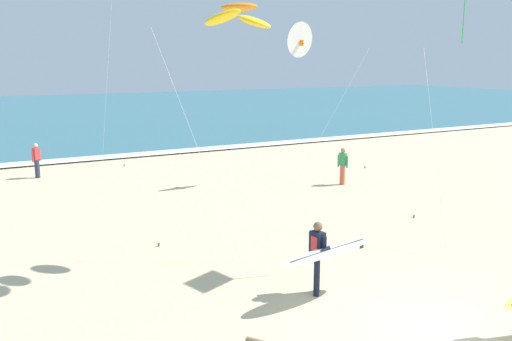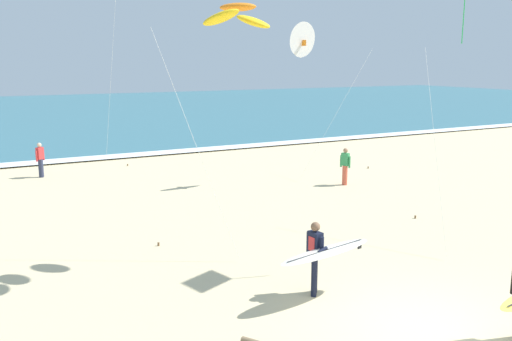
# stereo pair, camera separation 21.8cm
# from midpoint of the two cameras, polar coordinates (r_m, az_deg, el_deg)

# --- Properties ---
(ground_plane) EXTENTS (160.00, 160.00, 0.00)m
(ground_plane) POSITION_cam_midpoint_polar(r_m,az_deg,el_deg) (11.89, 17.75, -15.29)
(ground_plane) COLOR beige
(ocean_water) EXTENTS (160.00, 60.00, 0.08)m
(ocean_water) POSITION_cam_midpoint_polar(r_m,az_deg,el_deg) (60.30, -21.15, 5.59)
(ocean_water) COLOR #336B7A
(ocean_water) RESTS_ON ground
(shoreline_foam) EXTENTS (160.00, 1.40, 0.01)m
(shoreline_foam) POSITION_cam_midpoint_polar(r_m,az_deg,el_deg) (31.31, -13.65, 1.52)
(shoreline_foam) COLOR white
(shoreline_foam) RESTS_ON ocean_water
(surfer_lead) EXTENTS (2.52, 1.05, 1.71)m
(surfer_lead) POSITION_cam_midpoint_polar(r_m,az_deg,el_deg) (12.41, 6.44, -8.40)
(surfer_lead) COLOR black
(surfer_lead) RESTS_ON ground
(kite_arc_amber_near) EXTENTS (2.67, 3.26, 6.59)m
(kite_arc_amber_near) POSITION_cam_midpoint_polar(r_m,az_deg,el_deg) (13.86, -2.26, 15.67)
(kite_arc_amber_near) COLOR yellow
(kite_arc_amber_near) RESTS_ON ground
(kite_delta_ivory_high) EXTENTS (5.45, 1.39, 6.82)m
(kite_delta_ivory_high) POSITION_cam_midpoint_polar(r_m,az_deg,el_deg) (23.66, 4.22, 13.30)
(kite_delta_ivory_high) COLOR white
(kite_delta_ivory_high) RESTS_ON ground
(bystander_green_top) EXTENTS (0.29, 0.47, 1.59)m
(bystander_green_top) POSITION_cam_midpoint_polar(r_m,az_deg,el_deg) (23.77, 8.69, 0.47)
(bystander_green_top) COLOR #D8593F
(bystander_green_top) RESTS_ON ground
(bystander_red_top) EXTENTS (0.41, 0.34, 1.59)m
(bystander_red_top) POSITION_cam_midpoint_polar(r_m,az_deg,el_deg) (26.80, -21.95, 0.99)
(bystander_red_top) COLOR #2D334C
(bystander_red_top) RESTS_ON ground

